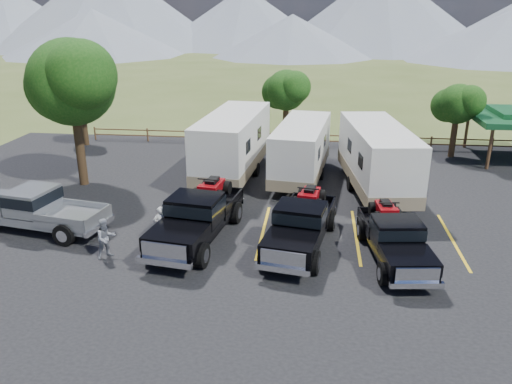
# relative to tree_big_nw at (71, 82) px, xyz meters

# --- Properties ---
(ground) EXTENTS (320.00, 320.00, 0.00)m
(ground) POSITION_rel_tree_big_nw_xyz_m (12.55, -9.03, -5.60)
(ground) COLOR #455423
(ground) RESTS_ON ground
(asphalt_lot) EXTENTS (44.00, 34.00, 0.04)m
(asphalt_lot) POSITION_rel_tree_big_nw_xyz_m (12.55, -6.03, -5.58)
(asphalt_lot) COLOR black
(asphalt_lot) RESTS_ON ground
(stall_lines) EXTENTS (12.12, 5.50, 0.01)m
(stall_lines) POSITION_rel_tree_big_nw_xyz_m (12.55, -5.03, -5.55)
(stall_lines) COLOR gold
(stall_lines) RESTS_ON asphalt_lot
(tree_big_nw) EXTENTS (5.54, 5.18, 7.84)m
(tree_big_nw) POSITION_rel_tree_big_nw_xyz_m (0.00, 0.00, 0.00)
(tree_big_nw) COLOR #302312
(tree_big_nw) RESTS_ON ground
(tree_ne_a) EXTENTS (3.11, 2.92, 4.76)m
(tree_ne_a) POSITION_rel_tree_big_nw_xyz_m (21.52, 7.99, -2.11)
(tree_ne_a) COLOR #302312
(tree_ne_a) RESTS_ON ground
(tree_north) EXTENTS (3.46, 3.24, 5.25)m
(tree_north) POSITION_rel_tree_big_nw_xyz_m (10.52, 9.99, -1.76)
(tree_north) COLOR #302312
(tree_north) RESTS_ON ground
(tree_nw_small) EXTENTS (2.59, 2.43, 3.85)m
(tree_nw_small) POSITION_rel_tree_big_nw_xyz_m (-3.48, 7.99, -2.81)
(tree_nw_small) COLOR #302312
(tree_nw_small) RESTS_ON ground
(rail_fence) EXTENTS (36.12, 0.12, 1.00)m
(rail_fence) POSITION_rel_tree_big_nw_xyz_m (14.55, 9.47, -4.99)
(rail_fence) COLOR brown
(rail_fence) RESTS_ON ground
(mountain_range) EXTENTS (209.00, 71.00, 20.00)m
(mountain_range) POSITION_rel_tree_big_nw_xyz_m (4.92, 96.95, 2.28)
(mountain_range) COLOR gray
(mountain_range) RESTS_ON ground
(rig_left) EXTENTS (3.09, 6.92, 2.23)m
(rig_left) POSITION_rel_tree_big_nw_xyz_m (7.93, -6.08, -4.48)
(rig_left) COLOR black
(rig_left) RESTS_ON asphalt_lot
(rig_center) EXTENTS (3.03, 6.50, 2.09)m
(rig_center) POSITION_rel_tree_big_nw_xyz_m (12.22, -6.23, -4.55)
(rig_center) COLOR black
(rig_center) RESTS_ON asphalt_lot
(rig_right) EXTENTS (2.57, 5.89, 1.90)m
(rig_right) POSITION_rel_tree_big_nw_xyz_m (15.81, -6.93, -4.64)
(rig_right) COLOR black
(rig_right) RESTS_ON asphalt_lot
(trailer_left) EXTENTS (3.41, 10.47, 3.62)m
(trailer_left) POSITION_rel_tree_big_nw_xyz_m (8.05, 2.25, -3.66)
(trailer_left) COLOR white
(trailer_left) RESTS_ON asphalt_lot
(trailer_center) EXTENTS (3.27, 9.32, 3.22)m
(trailer_center) POSITION_rel_tree_big_nw_xyz_m (11.92, 2.12, -3.87)
(trailer_center) COLOR white
(trailer_center) RESTS_ON asphalt_lot
(trailer_right) EXTENTS (3.63, 10.14, 3.51)m
(trailer_right) POSITION_rel_tree_big_nw_xyz_m (15.86, 0.53, -3.72)
(trailer_right) COLOR white
(trailer_right) RESTS_ON asphalt_lot
(pickup_silver) EXTENTS (6.61, 3.09, 1.90)m
(pickup_silver) POSITION_rel_tree_big_nw_xyz_m (0.80, -6.07, -4.57)
(pickup_silver) COLOR gray
(pickup_silver) RESTS_ON asphalt_lot
(person_a) EXTENTS (0.70, 0.53, 1.71)m
(person_a) POSITION_rel_tree_big_nw_xyz_m (6.58, -6.87, -4.70)
(person_a) COLOR silver
(person_a) RESTS_ON asphalt_lot
(person_b) EXTENTS (0.99, 0.99, 1.62)m
(person_b) POSITION_rel_tree_big_nw_xyz_m (4.75, -8.14, -4.75)
(person_b) COLOR gray
(person_b) RESTS_ON asphalt_lot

